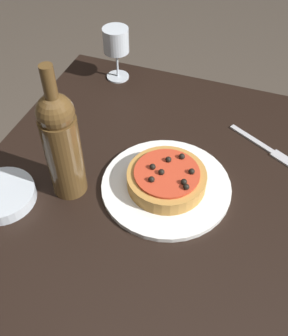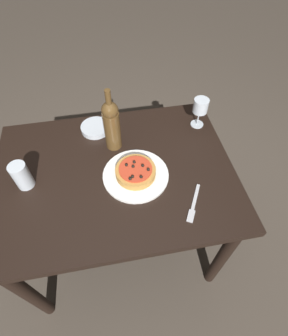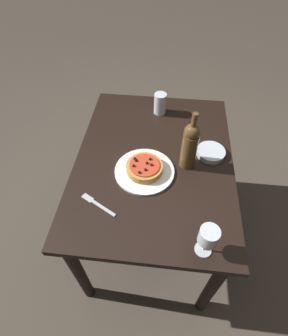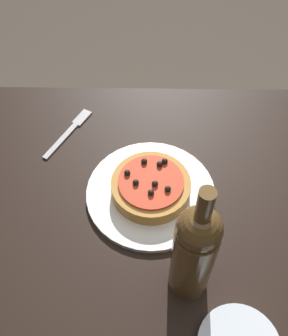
% 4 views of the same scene
% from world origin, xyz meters
% --- Properties ---
extents(ground_plane, '(14.00, 14.00, 0.00)m').
position_xyz_m(ground_plane, '(0.00, 0.00, 0.00)').
color(ground_plane, '#4C4238').
extents(dining_table, '(1.10, 0.82, 0.77)m').
position_xyz_m(dining_table, '(0.00, 0.00, 0.66)').
color(dining_table, black).
rests_on(dining_table, ground_plane).
extents(dinner_plate, '(0.30, 0.30, 0.01)m').
position_xyz_m(dinner_plate, '(0.09, -0.04, 0.78)').
color(dinner_plate, white).
rests_on(dinner_plate, dining_table).
extents(pizza, '(0.18, 0.18, 0.05)m').
position_xyz_m(pizza, '(0.09, -0.04, 0.80)').
color(pizza, '#BC843D').
rests_on(pizza, dinner_plate).
extents(wine_bottle, '(0.08, 0.08, 0.32)m').
position_xyz_m(wine_bottle, '(0.02, 0.17, 0.91)').
color(wine_bottle, brown).
rests_on(wine_bottle, dining_table).
extents(fork, '(0.11, 0.18, 0.00)m').
position_xyz_m(fork, '(0.30, -0.24, 0.77)').
color(fork, '#B7B7BC').
rests_on(fork, dining_table).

